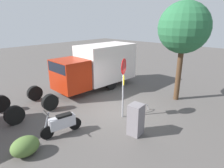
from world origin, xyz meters
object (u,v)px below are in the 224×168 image
(stop_sign, at_px, (123,79))
(bike_rack_hoop, at_px, (144,112))
(utility_cabinet, at_px, (136,120))
(street_tree, at_px, (184,28))
(motorcycle, at_px, (62,123))
(box_truck_near, at_px, (96,66))

(stop_sign, distance_m, bike_rack_hoop, 2.38)
(utility_cabinet, bearing_deg, bike_rack_hoop, -156.20)
(utility_cabinet, relative_size, bike_rack_hoop, 1.62)
(stop_sign, height_order, street_tree, street_tree)
(stop_sign, bearing_deg, motorcycle, -18.40)
(box_truck_near, height_order, street_tree, street_tree)
(motorcycle, relative_size, street_tree, 0.31)
(motorcycle, bearing_deg, bike_rack_hoop, 173.34)
(motorcycle, height_order, stop_sign, stop_sign)
(motorcycle, xyz_separation_m, stop_sign, (-2.90, 0.97, 1.47))
(box_truck_near, bearing_deg, street_tree, 113.06)
(street_tree, relative_size, bike_rack_hoop, 6.69)
(box_truck_near, height_order, bike_rack_hoop, box_truck_near)
(box_truck_near, bearing_deg, bike_rack_hoop, 81.65)
(motorcycle, height_order, utility_cabinet, utility_cabinet)
(street_tree, bearing_deg, box_truck_near, -70.08)
(box_truck_near, relative_size, stop_sign, 2.56)
(stop_sign, xyz_separation_m, street_tree, (-4.01, 0.99, 2.24))
(box_truck_near, height_order, utility_cabinet, box_truck_near)
(utility_cabinet, xyz_separation_m, bike_rack_hoop, (-2.03, -0.89, -0.69))
(motorcycle, distance_m, stop_sign, 3.40)
(motorcycle, distance_m, utility_cabinet, 3.13)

